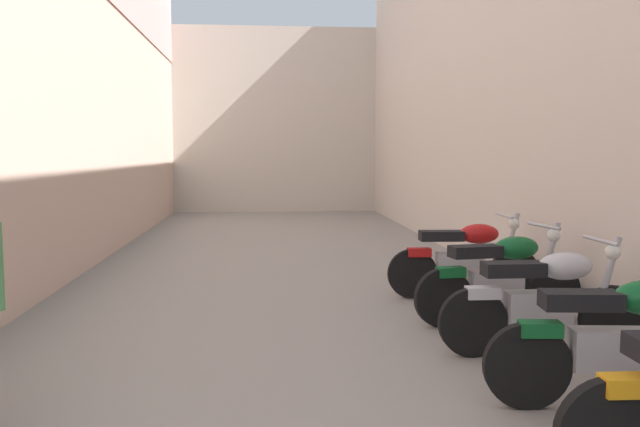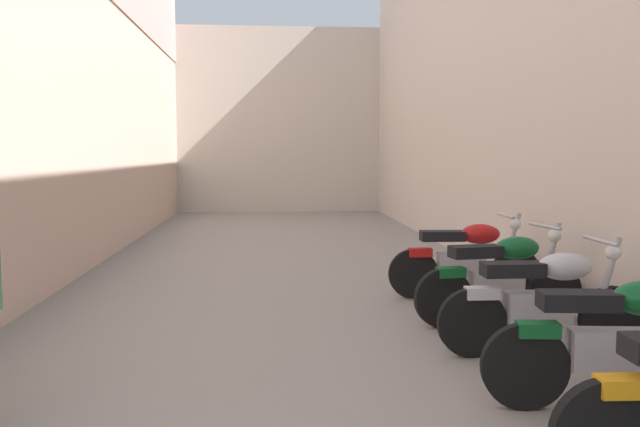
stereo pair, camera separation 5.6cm
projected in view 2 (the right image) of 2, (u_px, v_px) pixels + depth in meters
name	position (u px, v px, depth m)	size (l,w,h in m)	color
ground_plane	(296.00, 301.00, 7.75)	(35.75, 35.75, 0.00)	gray
building_right	(505.00, 25.00, 9.64)	(0.45, 19.75, 7.28)	beige
building_far_end	(278.00, 122.00, 20.27)	(8.99, 2.00, 5.46)	beige
motorcycle_fourth	(621.00, 339.00, 4.41)	(1.85, 0.58, 1.04)	black
motorcycle_fifth	(545.00, 299.00, 5.62)	(1.85, 0.58, 1.04)	black
motorcycle_sixth	(501.00, 276.00, 6.67)	(1.84, 0.58, 1.04)	black
motorcycle_seventh	(466.00, 257.00, 7.87)	(1.85, 0.58, 1.04)	black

